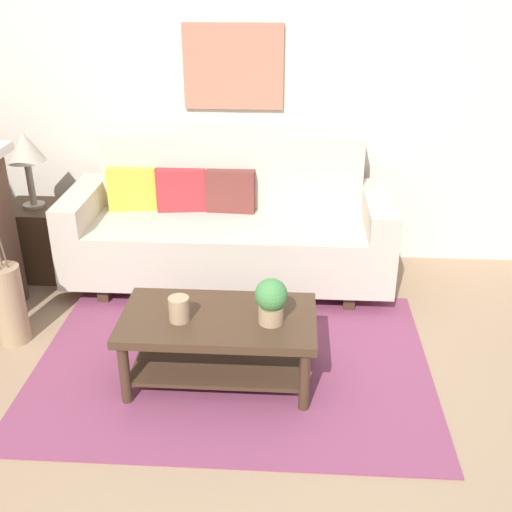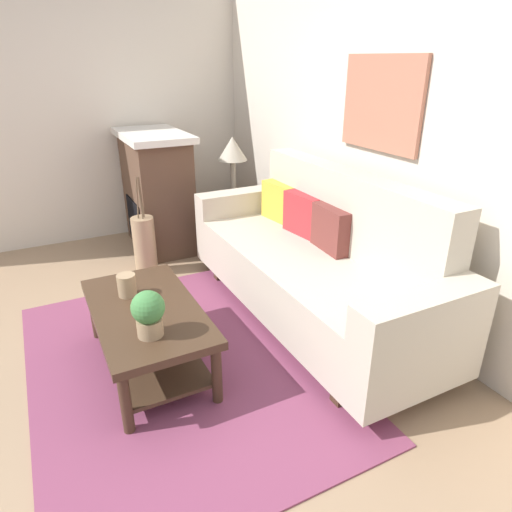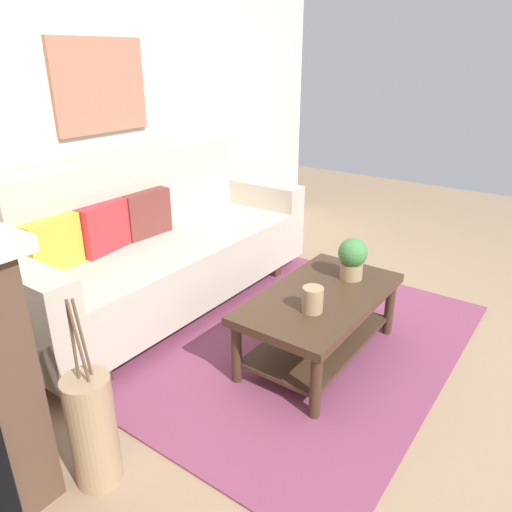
% 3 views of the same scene
% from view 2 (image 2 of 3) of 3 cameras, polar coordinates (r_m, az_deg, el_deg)
% --- Properties ---
extents(ground_plane, '(9.14, 9.14, 0.00)m').
position_cam_2_polar(ground_plane, '(2.94, -19.60, -15.62)').
color(ground_plane, '#9E7F60').
extents(wall_back, '(5.14, 0.10, 2.70)m').
position_cam_2_polar(wall_back, '(3.27, 17.68, 14.84)').
color(wall_back, beige).
rests_on(wall_back, ground_plane).
extents(wall_left, '(0.10, 5.09, 2.70)m').
position_cam_2_polar(wall_left, '(5.00, -20.25, 17.29)').
color(wall_left, beige).
rests_on(wall_left, ground_plane).
extents(area_rug, '(2.38, 1.74, 0.01)m').
position_cam_2_polar(area_rug, '(3.00, -9.96, -13.38)').
color(area_rug, '#843D5B').
rests_on(area_rug, ground_plane).
extents(couch, '(2.35, 0.84, 1.08)m').
position_cam_2_polar(couch, '(3.29, 7.46, -0.98)').
color(couch, beige).
rests_on(couch, ground_plane).
extents(throw_pillow_mustard, '(0.37, 0.17, 0.32)m').
position_cam_2_polar(throw_pillow_mustard, '(3.85, 3.00, 6.88)').
color(throw_pillow_mustard, gold).
rests_on(throw_pillow_mustard, couch).
extents(throw_pillow_crimson, '(0.37, 0.16, 0.32)m').
position_cam_2_polar(throw_pillow_crimson, '(3.55, 6.00, 5.29)').
color(throw_pillow_crimson, red).
rests_on(throw_pillow_crimson, couch).
extents(throw_pillow_maroon, '(0.37, 0.14, 0.32)m').
position_cam_2_polar(throw_pillow_maroon, '(3.26, 9.51, 3.40)').
color(throw_pillow_maroon, brown).
rests_on(throw_pillow_maroon, couch).
extents(coffee_table, '(1.10, 0.60, 0.43)m').
position_cam_2_polar(coffee_table, '(2.85, -13.63, -8.42)').
color(coffee_table, '#422D1E').
rests_on(coffee_table, ground_plane).
extents(tabletop_vase, '(0.12, 0.12, 0.14)m').
position_cam_2_polar(tabletop_vase, '(2.93, -16.09, -3.57)').
color(tabletop_vase, tan).
rests_on(tabletop_vase, coffee_table).
extents(potted_plant_tabletop, '(0.18, 0.18, 0.26)m').
position_cam_2_polar(potted_plant_tabletop, '(2.46, -13.51, -6.96)').
color(potted_plant_tabletop, tan).
rests_on(potted_plant_tabletop, coffee_table).
extents(side_table, '(0.44, 0.44, 0.56)m').
position_cam_2_polar(side_table, '(4.55, -2.81, 4.30)').
color(side_table, '#422D1E').
rests_on(side_table, ground_plane).
extents(table_lamp, '(0.28, 0.28, 0.57)m').
position_cam_2_polar(table_lamp, '(4.37, -3.00, 13.16)').
color(table_lamp, gray).
rests_on(table_lamp, side_table).
extents(fireplace, '(1.02, 0.58, 1.16)m').
position_cam_2_polar(fireplace, '(4.64, -12.46, 8.09)').
color(fireplace, brown).
rests_on(fireplace, ground_plane).
extents(floor_vase, '(0.20, 0.20, 0.53)m').
position_cam_2_polar(floor_vase, '(4.13, -13.95, 1.27)').
color(floor_vase, tan).
rests_on(floor_vase, ground_plane).
extents(floor_vase_branch_a, '(0.04, 0.02, 0.36)m').
position_cam_2_polar(floor_vase_branch_a, '(3.97, -14.51, 7.10)').
color(floor_vase_branch_a, brown).
rests_on(floor_vase_branch_a, floor_vase).
extents(floor_vase_branch_b, '(0.02, 0.02, 0.36)m').
position_cam_2_polar(floor_vase_branch_b, '(4.00, -14.37, 7.24)').
color(floor_vase_branch_b, brown).
rests_on(floor_vase_branch_b, floor_vase).
extents(floor_vase_branch_c, '(0.03, 0.04, 0.36)m').
position_cam_2_polar(floor_vase_branch_c, '(4.00, -14.86, 7.16)').
color(floor_vase_branch_c, brown).
rests_on(floor_vase_branch_c, floor_vase).
extents(framed_painting, '(0.74, 0.03, 0.62)m').
position_cam_2_polar(framed_painting, '(3.29, 15.60, 18.15)').
color(framed_painting, '#B77056').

